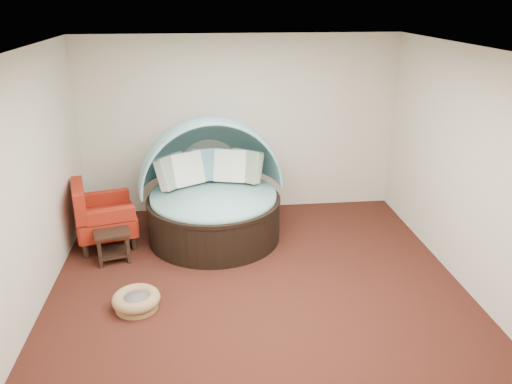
{
  "coord_description": "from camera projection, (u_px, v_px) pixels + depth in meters",
  "views": [
    {
      "loc": [
        -0.6,
        -5.21,
        3.32
      ],
      "look_at": [
        0.04,
        0.6,
        1.01
      ],
      "focal_mm": 35.0,
      "sensor_mm": 36.0,
      "label": 1
    }
  ],
  "objects": [
    {
      "name": "side_table",
      "position": [
        112.0,
        240.0,
        6.64
      ],
      "size": [
        0.55,
        0.55,
        0.43
      ],
      "rotation": [
        0.0,
        0.0,
        0.25
      ],
      "color": "black",
      "rests_on": "floor"
    },
    {
      "name": "wall_left",
      "position": [
        26.0,
        188.0,
        5.33
      ],
      "size": [
        0.0,
        5.0,
        5.0
      ],
      "primitive_type": "plane",
      "rotation": [
        1.57,
        0.0,
        1.57
      ],
      "color": "beige",
      "rests_on": "floor"
    },
    {
      "name": "canopy_daybed",
      "position": [
        212.0,
        183.0,
        7.15
      ],
      "size": [
        2.2,
        2.13,
        1.75
      ],
      "rotation": [
        0.0,
        0.0,
        0.12
      ],
      "color": "black",
      "rests_on": "floor"
    },
    {
      "name": "red_armchair",
      "position": [
        101.0,
        216.0,
        7.0
      ],
      "size": [
        0.98,
        0.98,
        0.94
      ],
      "rotation": [
        0.0,
        0.0,
        0.24
      ],
      "color": "black",
      "rests_on": "floor"
    },
    {
      "name": "ceiling",
      "position": [
        258.0,
        50.0,
        5.07
      ],
      "size": [
        5.0,
        5.0,
        0.0
      ],
      "primitive_type": "plane",
      "rotation": [
        3.14,
        0.0,
        0.0
      ],
      "color": "white",
      "rests_on": "wall_back"
    },
    {
      "name": "wall_back",
      "position": [
        240.0,
        126.0,
        7.9
      ],
      "size": [
        5.0,
        0.0,
        5.0
      ],
      "primitive_type": "plane",
      "rotation": [
        1.57,
        0.0,
        0.0
      ],
      "color": "beige",
      "rests_on": "floor"
    },
    {
      "name": "wall_right",
      "position": [
        470.0,
        171.0,
        5.84
      ],
      "size": [
        0.0,
        5.0,
        5.0
      ],
      "primitive_type": "plane",
      "rotation": [
        1.57,
        0.0,
        -1.57
      ],
      "color": "beige",
      "rests_on": "floor"
    },
    {
      "name": "pet_basket",
      "position": [
        136.0,
        300.0,
        5.65
      ],
      "size": [
        0.59,
        0.59,
        0.19
      ],
      "rotation": [
        0.0,
        0.0,
        0.09
      ],
      "color": "olive",
      "rests_on": "floor"
    },
    {
      "name": "floor",
      "position": [
        258.0,
        287.0,
        6.1
      ],
      "size": [
        5.0,
        5.0,
        0.0
      ],
      "primitive_type": "plane",
      "color": "#411C12",
      "rests_on": "ground"
    },
    {
      "name": "wall_front",
      "position": [
        301.0,
        309.0,
        3.27
      ],
      "size": [
        5.0,
        0.0,
        5.0
      ],
      "primitive_type": "plane",
      "rotation": [
        -1.57,
        0.0,
        0.0
      ],
      "color": "beige",
      "rests_on": "floor"
    }
  ]
}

